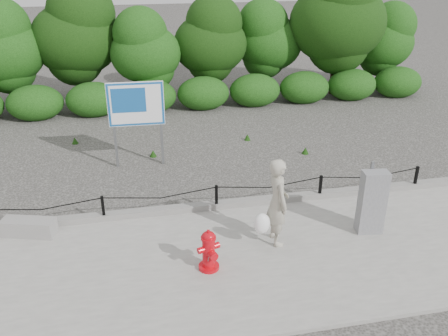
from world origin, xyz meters
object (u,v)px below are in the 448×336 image
fire_hydrant (209,251)px  concrete_block (29,227)px  pedestrian (277,203)px  advertising_sign (136,108)px  utility_cabinet (372,202)px

fire_hydrant → concrete_block: 3.96m
pedestrian → advertising_sign: size_ratio=0.77×
pedestrian → concrete_block: pedestrian is taller
utility_cabinet → fire_hydrant: bearing=-163.4°
concrete_block → advertising_sign: bearing=52.7°
pedestrian → utility_cabinet: pedestrian is taller
utility_cabinet → advertising_sign: bearing=142.4°
concrete_block → utility_cabinet: (6.97, -1.31, 0.52)m
pedestrian → utility_cabinet: size_ratio=1.20×
pedestrian → advertising_sign: 5.18m
concrete_block → utility_cabinet: bearing=-10.7°
concrete_block → utility_cabinet: utility_cabinet is taller
pedestrian → concrete_block: 5.14m
pedestrian → concrete_block: bearing=73.3°
pedestrian → concrete_block: (-4.92, 1.29, -0.71)m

